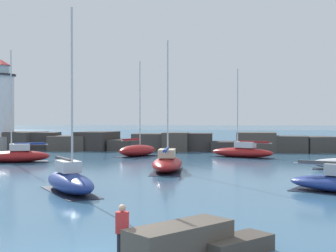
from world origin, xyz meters
name	(u,v)px	position (x,y,z in m)	size (l,w,h in m)	color
open_sea_beyond	(209,135)	(0.00, 106.91, 0.00)	(400.00, 116.00, 0.01)	#2D5B7F
breakwater_jetty	(178,143)	(-2.03, 47.14, 1.06)	(59.57, 6.99, 2.44)	#4C443D
lighthouse	(0,111)	(-26.17, 46.31, 5.23)	(4.91, 4.91, 12.24)	gray
sailboat_moored_1	(70,180)	(-4.75, 11.71, 0.68)	(5.13, 6.14, 10.29)	navy
sailboat_moored_2	(17,155)	(-15.73, 28.78, 0.67)	(6.61, 4.60, 10.69)	maroon
sailboat_moored_4	(138,150)	(-5.65, 37.40, 0.67)	(4.94, 5.97, 10.59)	maroon
sailboat_moored_6	(167,163)	(-0.58, 22.97, 0.67)	(2.65, 7.32, 10.43)	maroon
sailboat_moored_7	(242,152)	(5.86, 37.19, 0.63)	(7.24, 4.80, 9.58)	maroon
person_on_rocks	(122,229)	(0.93, -0.34, 0.91)	(0.36, 0.22, 1.64)	#282833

